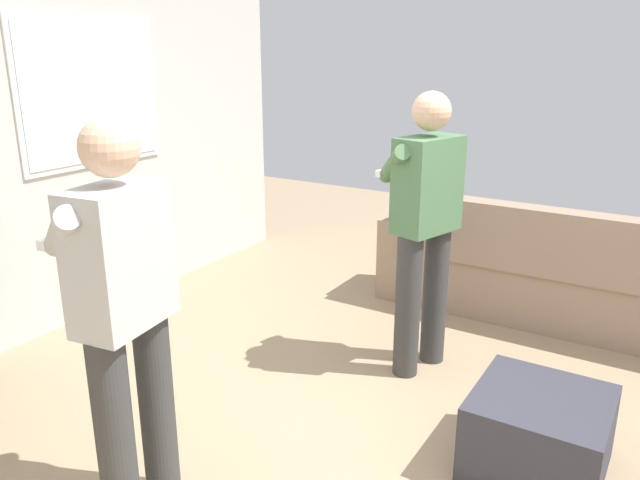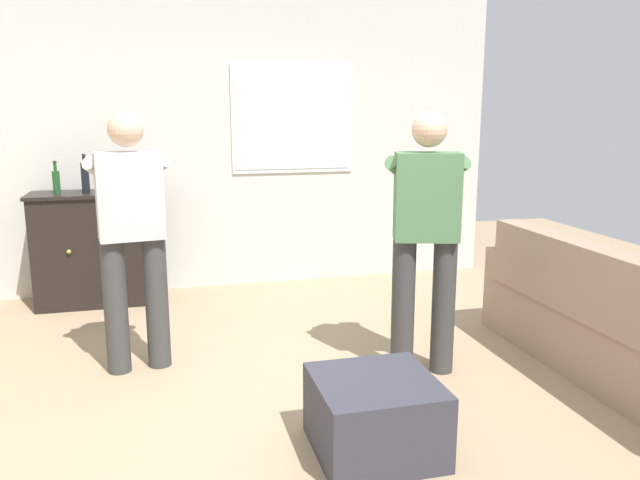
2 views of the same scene
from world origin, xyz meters
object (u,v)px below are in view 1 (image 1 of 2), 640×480
object	(u,v)px
person_standing_left	(123,310)
person_standing_right	(424,221)
ottoman	(539,433)
couch	(558,280)

from	to	relation	value
person_standing_left	person_standing_right	distance (m)	1.87
ottoman	person_standing_left	bearing A→B (deg)	130.37
couch	person_standing_right	bearing A→B (deg)	150.68
ottoman	person_standing_left	xyz separation A→B (m)	(-1.17, 1.38, 0.75)
couch	person_standing_right	xyz separation A→B (m)	(-1.07, 0.60, 0.60)
couch	person_standing_right	world-z (taller)	person_standing_right
ottoman	person_standing_right	xyz separation A→B (m)	(0.63, 0.87, 0.75)
ottoman	person_standing_left	distance (m)	1.95
person_standing_left	person_standing_right	size ratio (longest dim) A/B	1.00
person_standing_right	ottoman	bearing A→B (deg)	-125.99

